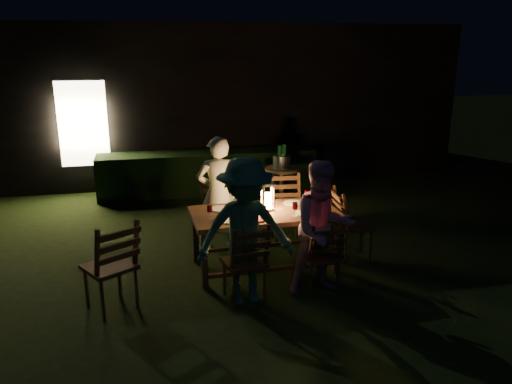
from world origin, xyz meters
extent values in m
plane|color=black|center=(0.00, 0.00, 0.00)|extent=(40.00, 40.00, 0.00)
cube|color=black|center=(0.00, 6.20, 1.60)|extent=(10.00, 4.00, 3.20)
cube|color=#FFE5B2|center=(-2.80, 4.21, 1.35)|extent=(0.90, 0.06, 1.60)
cube|color=black|center=(-0.50, 3.75, 0.40)|extent=(4.20, 0.70, 0.80)
cube|color=#432816|center=(-0.24, 0.12, 0.74)|extent=(1.87, 0.98, 0.06)
cube|color=#432816|center=(-1.06, -0.29, 0.34)|extent=(0.07, 0.07, 0.68)
cube|color=#432816|center=(-1.09, 0.47, 0.34)|extent=(0.07, 0.07, 0.68)
cube|color=#432816|center=(0.62, -0.23, 0.34)|extent=(0.07, 0.07, 0.68)
cube|color=#432816|center=(0.59, 0.53, 0.34)|extent=(0.07, 0.07, 0.68)
cube|color=#432816|center=(-0.66, -0.65, 0.45)|extent=(0.50, 0.49, 0.04)
cube|color=#432816|center=(-0.63, -0.83, 0.72)|extent=(0.45, 0.22, 0.51)
cube|color=#432816|center=(0.24, -0.61, 0.42)|extent=(0.44, 0.42, 0.04)
cube|color=#432816|center=(0.26, -0.79, 0.67)|extent=(0.42, 0.17, 0.48)
cube|color=#432816|center=(-0.71, 0.85, 0.47)|extent=(0.47, 0.44, 0.04)
cube|color=#432816|center=(-0.72, 1.05, 0.77)|extent=(0.46, 0.16, 0.54)
cube|color=#432816|center=(0.28, 0.89, 0.46)|extent=(0.49, 0.47, 0.04)
cube|color=#432816|center=(0.30, 1.08, 0.75)|extent=(0.46, 0.19, 0.53)
cube|color=#432816|center=(1.01, 0.17, 0.46)|extent=(0.46, 0.48, 0.04)
cube|color=#432816|center=(0.82, 0.18, 0.74)|extent=(0.18, 0.46, 0.52)
cube|color=#432816|center=(-2.11, -0.55, 0.49)|extent=(0.65, 0.64, 0.04)
cube|color=#432816|center=(-2.01, -0.73, 0.80)|extent=(0.50, 0.39, 0.57)
imported|color=beige|center=(-0.72, 0.92, 0.80)|extent=(0.60, 0.41, 1.60)
imported|color=#BA80A2|center=(0.24, -0.68, 0.79)|extent=(0.79, 0.62, 1.57)
imported|color=#356A52|center=(-0.66, -0.72, 0.83)|extent=(1.09, 0.66, 1.66)
cube|color=white|center=(-0.19, 0.17, 0.78)|extent=(0.15, 0.15, 0.03)
cube|color=white|center=(-0.19, 0.17, 1.10)|extent=(0.16, 0.16, 0.03)
cylinder|color=#FF9E3F|center=(-0.19, 0.17, 0.89)|extent=(0.09, 0.09, 0.18)
cylinder|color=white|center=(-0.80, 0.32, 0.77)|extent=(0.25, 0.25, 0.01)
cylinder|color=white|center=(-0.78, -0.12, 0.77)|extent=(0.25, 0.25, 0.01)
cylinder|color=white|center=(0.20, 0.36, 0.77)|extent=(0.25, 0.25, 0.01)
cylinder|color=white|center=(0.22, -0.08, 0.77)|extent=(0.25, 0.25, 0.01)
cylinder|color=#0F471E|center=(-0.49, 0.11, 0.90)|extent=(0.07, 0.07, 0.28)
cube|color=red|center=(-0.38, -0.20, 0.77)|extent=(0.18, 0.14, 0.01)
cube|color=red|center=(0.32, -0.16, 0.77)|extent=(0.18, 0.14, 0.01)
cube|color=black|center=(-0.85, -0.20, 0.77)|extent=(0.14, 0.07, 0.01)
cylinder|color=olive|center=(0.57, 2.27, 0.75)|extent=(0.58, 0.58, 0.04)
cylinder|color=olive|center=(0.57, 2.27, 0.38)|extent=(0.07, 0.07, 0.75)
cylinder|color=#A5A8AD|center=(0.57, 2.27, 0.88)|extent=(0.30, 0.30, 0.22)
cylinder|color=#0F471E|center=(0.52, 2.23, 0.93)|extent=(0.07, 0.07, 0.32)
cylinder|color=#0F471E|center=(0.62, 2.31, 0.93)|extent=(0.07, 0.07, 0.32)
camera|label=1|loc=(-1.64, -5.68, 2.78)|focal=35.00mm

